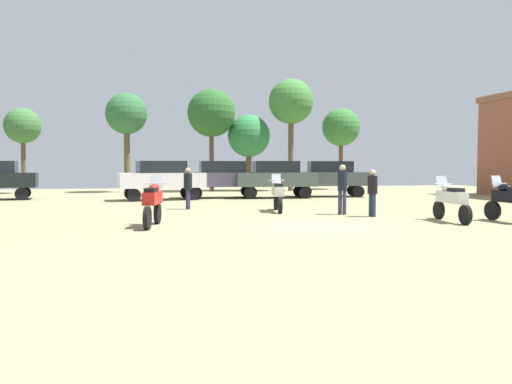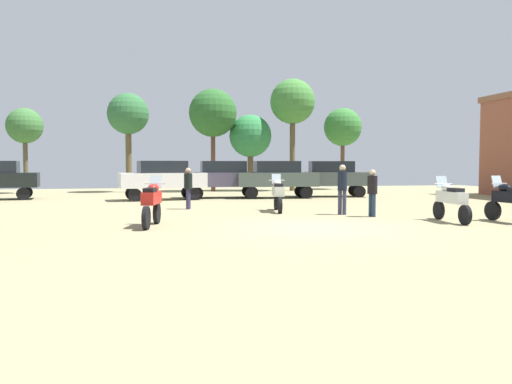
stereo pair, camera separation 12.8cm
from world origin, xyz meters
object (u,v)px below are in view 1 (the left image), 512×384
person_1 (342,185)px  tree_7 (211,113)px  car_1 (276,176)px  car_4 (330,176)px  motorcycle_7 (153,202)px  car_2 (161,177)px  tree_4 (23,127)px  motorcycle_5 (511,200)px  person_3 (372,189)px  motorcycle_6 (451,199)px  tree_6 (341,128)px  tree_2 (126,115)px  car_5 (222,176)px  person_2 (188,185)px  tree_1 (291,103)px  motorcycle_2 (278,193)px  tree_8 (249,137)px

person_1 → tree_7: bearing=-40.2°
car_1 → tree_7: 8.81m
car_4 → motorcycle_7: bearing=150.6°
car_2 → tree_4: 11.58m
motorcycle_5 → person_3: size_ratio=1.30×
motorcycle_6 → car_1: car_1 is taller
person_3 → car_4: bearing=155.5°
tree_6 → tree_7: bearing=-173.4°
tree_2 → tree_4: bearing=-177.2°
car_5 → tree_4: tree_4 is taller
motorcycle_5 → car_1: 13.46m
tree_7 → person_2: bearing=-101.1°
tree_4 → tree_7: (11.77, 0.06, 1.07)m
person_1 → tree_4: (-14.45, 16.63, 3.09)m
car_1 → person_3: car_1 is taller
tree_1 → tree_6: 4.65m
motorcycle_7 → tree_2: (-1.45, 19.13, 4.30)m
tree_1 → tree_2: 11.06m
car_1 → car_4: (3.29, 0.52, 0.00)m
motorcycle_6 → person_3: person_3 is taller
car_2 → motorcycle_7: bearing=168.6°
tree_2 → car_1: bearing=-43.3°
motorcycle_5 → motorcycle_2: bearing=133.1°
car_1 → tree_8: tree_8 is taller
tree_1 → tree_7: 5.54m
person_1 → tree_4: bearing=-8.3°
motorcycle_7 → tree_1: tree_1 is taller
motorcycle_5 → person_1: (-4.25, 3.42, 0.35)m
car_2 → tree_8: bearing=-46.0°
car_5 → person_2: car_5 is taller
motorcycle_7 → tree_6: 24.55m
motorcycle_2 → motorcycle_6: size_ratio=0.97×
person_1 → person_3: size_ratio=1.10×
motorcycle_5 → motorcycle_7: bearing=166.0°
person_3 → motorcycle_6: bearing=30.4°
motorcycle_2 → tree_1: size_ratio=0.28×
tree_2 → tree_7: tree_7 is taller
motorcycle_2 → car_4: (5.16, 8.15, 0.46)m
car_4 → tree_2: (-11.38, 7.11, 3.86)m
motorcycle_7 → person_3: 7.61m
car_1 → motorcycle_7: bearing=154.3°
tree_7 → person_1: bearing=-80.9°
motorcycle_5 → motorcycle_7: 11.08m
person_3 → tree_6: 20.05m
motorcycle_6 → person_3: size_ratio=1.36×
motorcycle_5 → motorcycle_6: 1.82m
motorcycle_5 → motorcycle_6: size_ratio=0.95×
car_1 → tree_8: size_ratio=0.84×
motorcycle_6 → motorcycle_7: 9.30m
tree_8 → tree_7: bearing=-169.7°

